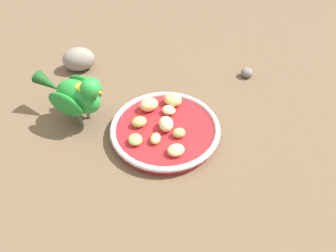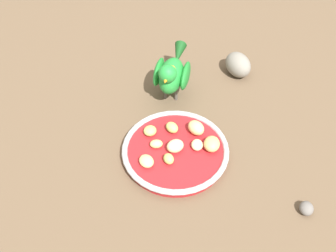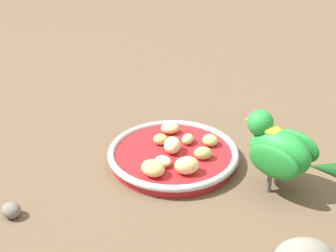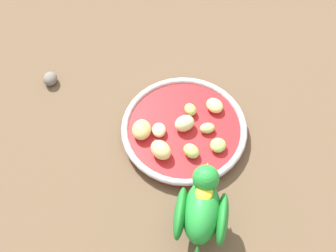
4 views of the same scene
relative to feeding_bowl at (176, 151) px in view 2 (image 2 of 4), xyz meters
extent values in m
plane|color=brown|center=(0.00, -0.01, -0.01)|extent=(4.00, 4.00, 0.00)
cylinder|color=#AD1E23|center=(0.00, 0.00, 0.00)|extent=(0.21, 0.21, 0.02)
torus|color=#B7BABF|center=(0.00, 0.00, 0.01)|extent=(0.22, 0.22, 0.01)
ellipsoid|color=#B2CC66|center=(0.01, 0.03, 0.02)|extent=(0.03, 0.03, 0.02)
ellipsoid|color=#E5C67F|center=(0.05, 0.05, 0.01)|extent=(0.04, 0.04, 0.02)
ellipsoid|color=beige|center=(0.00, 0.00, 0.02)|extent=(0.05, 0.04, 0.03)
ellipsoid|color=beige|center=(-0.04, -0.02, 0.01)|extent=(0.03, 0.03, 0.02)
ellipsoid|color=#B2CC66|center=(0.06, -0.03, 0.01)|extent=(0.04, 0.04, 0.02)
ellipsoid|color=#B2CC66|center=(0.02, -0.05, 0.02)|extent=(0.04, 0.04, 0.02)
ellipsoid|color=tan|center=(-0.07, -0.02, 0.02)|extent=(0.04, 0.04, 0.03)
ellipsoid|color=#E5C67F|center=(-0.03, -0.06, 0.02)|extent=(0.05, 0.05, 0.03)
ellipsoid|color=#C6D17A|center=(0.04, 0.00, 0.01)|extent=(0.03, 0.03, 0.02)
cylinder|color=#59544C|center=(0.04, -0.17, 0.00)|extent=(0.01, 0.01, 0.03)
cylinder|color=#59544C|center=(0.07, -0.16, 0.00)|extent=(0.01, 0.01, 0.03)
ellipsoid|color=green|center=(0.05, -0.17, 0.05)|extent=(0.06, 0.10, 0.07)
ellipsoid|color=#1E7F2D|center=(0.02, -0.18, 0.05)|extent=(0.02, 0.08, 0.05)
ellipsoid|color=#1E7F2D|center=(0.08, -0.18, 0.05)|extent=(0.02, 0.08, 0.05)
cone|color=#144719|center=(0.05, -0.25, 0.06)|extent=(0.03, 0.07, 0.04)
sphere|color=green|center=(0.05, -0.13, 0.09)|extent=(0.04, 0.04, 0.04)
cone|color=orange|center=(0.05, -0.11, 0.09)|extent=(0.02, 0.02, 0.01)
ellipsoid|color=yellow|center=(0.05, -0.15, 0.09)|extent=(0.03, 0.03, 0.01)
ellipsoid|color=gray|center=(-0.09, -0.30, 0.02)|extent=(0.09, 0.09, 0.06)
ellipsoid|color=slate|center=(-0.27, 0.07, 0.00)|extent=(0.03, 0.03, 0.02)
camera|label=1|loc=(0.43, 0.26, 0.52)|focal=38.52mm
camera|label=2|loc=(-0.12, 0.51, 0.64)|focal=42.71mm
camera|label=3|loc=(-0.52, -0.48, 0.44)|focal=52.58mm
camera|label=4|loc=(0.05, -0.47, 0.76)|focal=54.56mm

